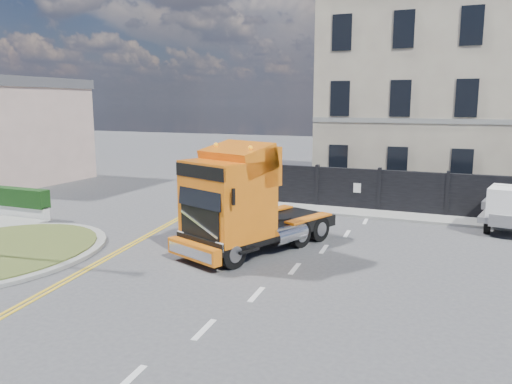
% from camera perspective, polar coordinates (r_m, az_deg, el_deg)
% --- Properties ---
extents(ground, '(120.00, 120.00, 0.00)m').
position_cam_1_polar(ground, '(17.13, -4.63, -7.12)').
color(ground, '#424244').
rests_on(ground, ground).
extents(seaside_bldg_pink, '(8.00, 8.00, 6.00)m').
position_cam_1_polar(seaside_bldg_pink, '(36.27, -26.98, 5.77)').
color(seaside_bldg_pink, beige).
rests_on(seaside_bldg_pink, ground).
extents(hoarding_fence, '(18.80, 0.25, 2.00)m').
position_cam_1_polar(hoarding_fence, '(23.89, 19.92, -0.29)').
color(hoarding_fence, black).
rests_on(hoarding_fence, ground).
extents(georgian_building, '(12.30, 10.30, 12.80)m').
position_cam_1_polar(georgian_building, '(31.07, 20.15, 10.82)').
color(georgian_building, beige).
rests_on(georgian_building, ground).
extents(pavement_far, '(20.00, 1.60, 0.12)m').
position_cam_1_polar(pavement_far, '(23.22, 18.30, -2.85)').
color(pavement_far, gray).
rests_on(pavement_far, ground).
extents(truck, '(4.39, 6.52, 3.67)m').
position_cam_1_polar(truck, '(16.85, -1.76, -1.61)').
color(truck, black).
rests_on(truck, ground).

